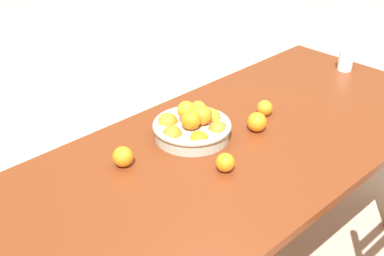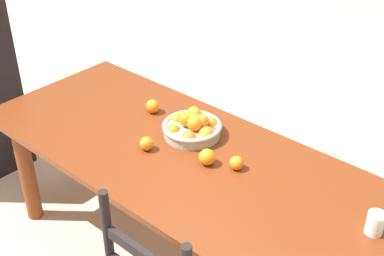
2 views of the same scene
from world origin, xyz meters
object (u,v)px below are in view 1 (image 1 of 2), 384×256
Objects in this scene: fruit_bowl at (192,126)px; orange_loose_2 at (225,162)px; drinking_glass at (346,61)px; dining_table at (229,174)px; orange_loose_1 at (123,157)px; orange_loose_3 at (257,122)px; orange_loose_0 at (265,108)px.

fruit_bowl is 0.25m from orange_loose_2.
dining_table is at bearing 5.46° from drinking_glass.
orange_loose_1 is at bearing -3.99° from drinking_glass.
fruit_bowl reaches higher than orange_loose_1.
orange_loose_2 is at bearing 9.61° from drinking_glass.
orange_loose_2 is at bearing 130.16° from orange_loose_1.
orange_loose_3 is (-0.21, 0.14, -0.01)m from fruit_bowl.
orange_loose_2 reaches higher than orange_loose_0.
dining_table is at bearing 108.16° from fruit_bowl.
dining_table is 0.22m from orange_loose_3.
orange_loose_0 is at bearing -154.35° from orange_loose_3.
fruit_bowl reaches higher than orange_loose_2.
orange_loose_1 is at bearing -9.71° from orange_loose_0.
drinking_glass is (-0.76, -0.08, 0.01)m from orange_loose_3.
orange_loose_3 is (-0.51, 0.17, 0.00)m from orange_loose_1.
orange_loose_1 is at bearing -5.26° from fruit_bowl.
orange_loose_1 is (0.30, -0.03, -0.01)m from fruit_bowl.
fruit_bowl reaches higher than orange_loose_0.
orange_loose_1 is (0.63, -0.11, 0.00)m from orange_loose_0.
fruit_bowl is 3.91× the size of orange_loose_3.
orange_loose_2 is (0.13, 0.09, 0.15)m from dining_table.
fruit_bowl is 4.47× the size of orange_loose_2.
fruit_bowl is 4.64× the size of orange_loose_0.
orange_loose_1 is 0.35m from orange_loose_2.
orange_loose_1 reaches higher than orange_loose_0.
dining_table is 22.55× the size of drinking_glass.
orange_loose_0 is 0.84× the size of orange_loose_3.
orange_loose_1 is 0.96× the size of orange_loose_3.
orange_loose_3 is at bearing -161.03° from orange_loose_2.
orange_loose_0 is at bearing -158.98° from orange_loose_2.
orange_loose_3 is (-0.16, -0.01, 0.16)m from dining_table.
orange_loose_3 is at bearing 146.34° from fruit_bowl.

